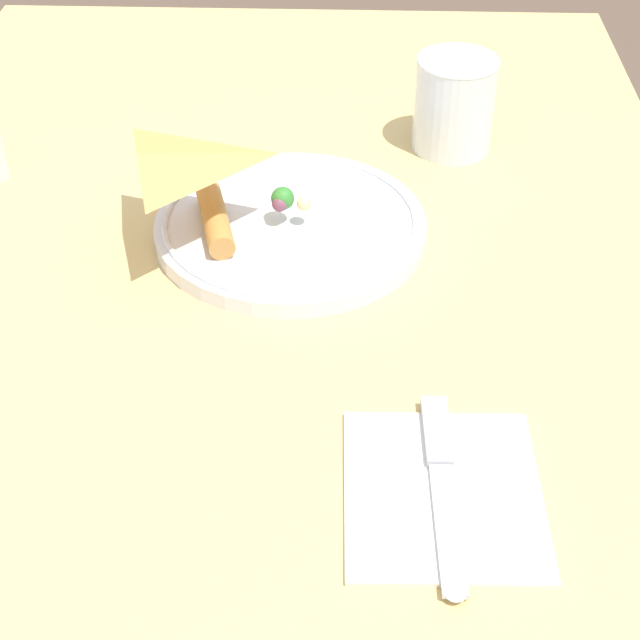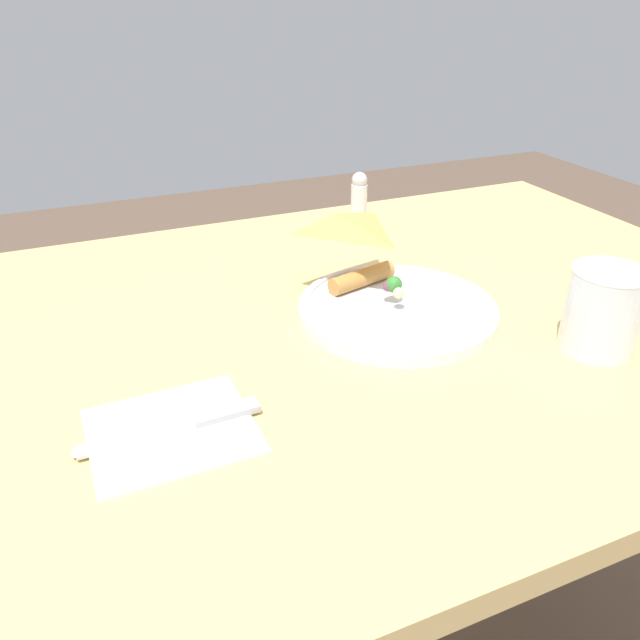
{
  "view_description": "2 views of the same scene",
  "coord_description": "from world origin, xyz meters",
  "px_view_note": "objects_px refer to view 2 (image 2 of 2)",
  "views": [
    {
      "loc": [
        0.69,
        0.08,
        1.25
      ],
      "look_at": [
        0.08,
        0.05,
        0.75
      ],
      "focal_mm": 55.0,
      "sensor_mm": 36.0,
      "label": 1
    },
    {
      "loc": [
        0.29,
        0.64,
        1.11
      ],
      "look_at": [
        0.04,
        0.06,
        0.77
      ],
      "focal_mm": 35.0,
      "sensor_mm": 36.0,
      "label": 2
    }
  ],
  "objects_px": {
    "plate_pizza": "(395,305)",
    "butter_knife": "(180,425)",
    "salt_shaker": "(359,201)",
    "milk_glass": "(602,312)",
    "dining_table": "(332,381)",
    "napkin_folded": "(172,431)"
  },
  "relations": [
    {
      "from": "milk_glass",
      "to": "butter_knife",
      "type": "xyz_separation_m",
      "value": [
        0.49,
        -0.04,
        -0.04
      ]
    },
    {
      "from": "salt_shaker",
      "to": "dining_table",
      "type": "bearing_deg",
      "value": 58.2
    },
    {
      "from": "plate_pizza",
      "to": "salt_shaker",
      "type": "bearing_deg",
      "value": -107.71
    },
    {
      "from": "milk_glass",
      "to": "salt_shaker",
      "type": "height_order",
      "value": "same"
    },
    {
      "from": "dining_table",
      "to": "milk_glass",
      "type": "relative_size",
      "value": 12.72
    },
    {
      "from": "plate_pizza",
      "to": "napkin_folded",
      "type": "distance_m",
      "value": 0.34
    },
    {
      "from": "napkin_folded",
      "to": "salt_shaker",
      "type": "bearing_deg",
      "value": -133.54
    },
    {
      "from": "dining_table",
      "to": "napkin_folded",
      "type": "distance_m",
      "value": 0.29
    },
    {
      "from": "plate_pizza",
      "to": "milk_glass",
      "type": "distance_m",
      "value": 0.25
    },
    {
      "from": "butter_knife",
      "to": "salt_shaker",
      "type": "distance_m",
      "value": 0.6
    },
    {
      "from": "butter_knife",
      "to": "salt_shaker",
      "type": "height_order",
      "value": "salt_shaker"
    },
    {
      "from": "salt_shaker",
      "to": "butter_knife",
      "type": "bearing_deg",
      "value": 47.03
    },
    {
      "from": "dining_table",
      "to": "milk_glass",
      "type": "xyz_separation_m",
      "value": [
        -0.26,
        0.18,
        0.14
      ]
    },
    {
      "from": "butter_knife",
      "to": "napkin_folded",
      "type": "bearing_deg",
      "value": 0.0
    },
    {
      "from": "milk_glass",
      "to": "plate_pizza",
      "type": "bearing_deg",
      "value": -43.3
    },
    {
      "from": "dining_table",
      "to": "salt_shaker",
      "type": "xyz_separation_m",
      "value": [
        -0.18,
        -0.29,
        0.14
      ]
    },
    {
      "from": "napkin_folded",
      "to": "butter_knife",
      "type": "distance_m",
      "value": 0.01
    },
    {
      "from": "dining_table",
      "to": "salt_shaker",
      "type": "distance_m",
      "value": 0.37
    },
    {
      "from": "plate_pizza",
      "to": "butter_knife",
      "type": "xyz_separation_m",
      "value": [
        0.31,
        0.13,
        -0.01
      ]
    },
    {
      "from": "napkin_folded",
      "to": "plate_pizza",
      "type": "bearing_deg",
      "value": -157.91
    },
    {
      "from": "plate_pizza",
      "to": "milk_glass",
      "type": "height_order",
      "value": "milk_glass"
    },
    {
      "from": "plate_pizza",
      "to": "butter_knife",
      "type": "bearing_deg",
      "value": 22.6
    }
  ]
}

